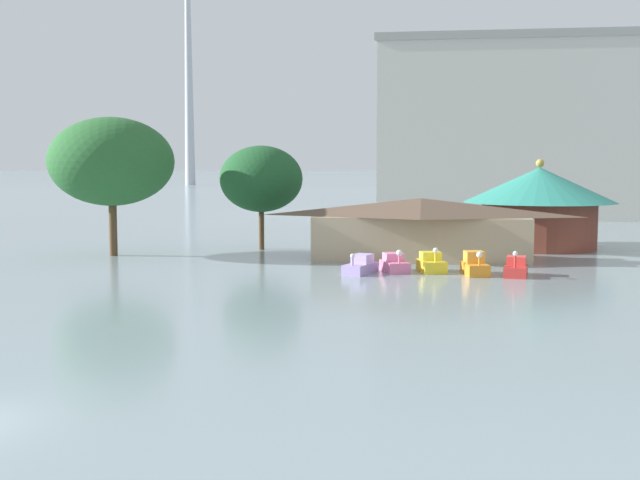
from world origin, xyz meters
The scene contains 10 objects.
pedal_boat_lavender centered at (8.41, 31.57, 0.49)m, with size 2.21×3.17×1.41m.
pedal_boat_pink centered at (10.55, 32.72, 0.50)m, with size 2.18×3.01×1.56m.
pedal_boat_yellow centered at (12.96, 32.87, 0.54)m, with size 2.05×2.69×1.71m.
pedal_boat_orange centered at (15.72, 32.03, 0.59)m, with size 1.81×2.97×1.61m.
pedal_boat_red centered at (18.26, 31.74, 0.49)m, with size 1.80×2.95×1.70m.
boathouse centered at (12.18, 39.35, 2.39)m, with size 16.88×5.80×4.57m.
green_roof_pavilion centered at (21.94, 49.15, 3.89)m, with size 12.65×12.65×7.49m.
shoreline_tree_tall_left centered at (-11.41, 39.07, 7.25)m, with size 9.55×9.55×10.65m.
shoreline_tree_mid centered at (-0.98, 45.03, 5.85)m, with size 6.86×6.86×8.59m.
background_building_block centered at (25.62, 90.81, 11.81)m, with size 39.76×17.35×23.58m.
Camera 1 is at (12.67, -19.14, 7.00)m, focal length 44.46 mm.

